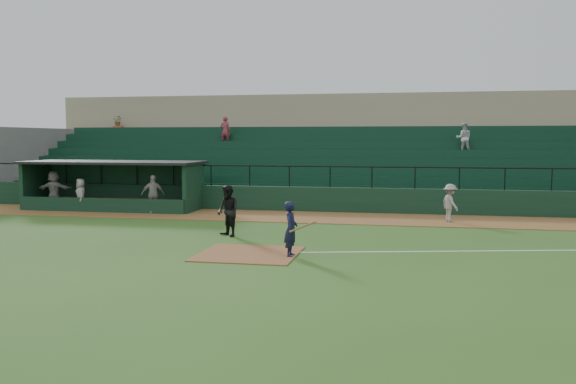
# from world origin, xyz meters

# --- Properties ---
(ground) EXTENTS (90.00, 90.00, 0.00)m
(ground) POSITION_xyz_m (0.00, 0.00, 0.00)
(ground) COLOR #2D541B
(ground) RESTS_ON ground
(warning_track) EXTENTS (40.00, 4.00, 0.03)m
(warning_track) POSITION_xyz_m (0.00, 8.00, 0.01)
(warning_track) COLOR brown
(warning_track) RESTS_ON ground
(home_plate_dirt) EXTENTS (3.00, 3.00, 0.03)m
(home_plate_dirt) POSITION_xyz_m (0.00, -1.00, 0.01)
(home_plate_dirt) COLOR brown
(home_plate_dirt) RESTS_ON ground
(foul_line) EXTENTS (17.49, 4.44, 0.01)m
(foul_line) POSITION_xyz_m (8.00, 1.20, 0.01)
(foul_line) COLOR white
(foul_line) RESTS_ON ground
(stadium_structure) EXTENTS (38.00, 13.08, 6.40)m
(stadium_structure) POSITION_xyz_m (-0.00, 16.46, 2.30)
(stadium_structure) COLOR #10301E
(stadium_structure) RESTS_ON ground
(dugout) EXTENTS (8.90, 3.20, 2.42)m
(dugout) POSITION_xyz_m (-9.75, 9.56, 1.33)
(dugout) COLOR #10301E
(dugout) RESTS_ON ground
(batter_at_plate) EXTENTS (1.01, 0.68, 1.67)m
(batter_at_plate) POSITION_xyz_m (1.35, -1.14, 0.84)
(batter_at_plate) COLOR black
(batter_at_plate) RESTS_ON ground
(umpire) EXTENTS (1.14, 1.12, 1.86)m
(umpire) POSITION_xyz_m (-1.63, 2.14, 0.93)
(umpire) COLOR black
(umpire) RESTS_ON ground
(runner) EXTENTS (1.00, 1.19, 1.60)m
(runner) POSITION_xyz_m (6.46, 7.58, 0.83)
(runner) COLOR gray
(runner) RESTS_ON warning_track
(dugout_player_a) EXTENTS (1.14, 0.88, 1.81)m
(dugout_player_a) POSITION_xyz_m (-7.08, 7.84, 0.93)
(dugout_player_a) COLOR #A49F99
(dugout_player_a) RESTS_ON warning_track
(dugout_player_b) EXTENTS (0.88, 0.91, 1.57)m
(dugout_player_b) POSITION_xyz_m (-10.89, 7.99, 0.82)
(dugout_player_b) COLOR #A9A49E
(dugout_player_b) RESTS_ON warning_track
(dugout_player_c) EXTENTS (1.80, 0.65, 1.92)m
(dugout_player_c) POSITION_xyz_m (-12.66, 8.52, 0.99)
(dugout_player_c) COLOR #9E9993
(dugout_player_c) RESTS_ON warning_track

